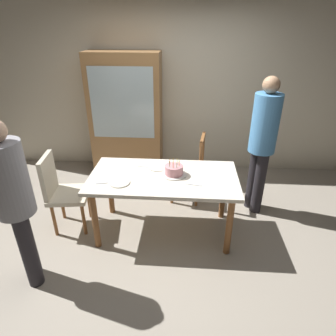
# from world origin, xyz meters

# --- Properties ---
(ground) EXTENTS (6.40, 6.40, 0.00)m
(ground) POSITION_xyz_m (0.00, 0.00, 0.00)
(ground) COLOR #9E9384
(back_wall) EXTENTS (6.40, 0.10, 2.60)m
(back_wall) POSITION_xyz_m (0.00, 1.85, 1.30)
(back_wall) COLOR beige
(back_wall) RESTS_ON ground
(dining_table) EXTENTS (1.64, 0.86, 0.75)m
(dining_table) POSITION_xyz_m (0.00, 0.00, 0.66)
(dining_table) COLOR silver
(dining_table) RESTS_ON ground
(birthday_cake) EXTENTS (0.28, 0.28, 0.18)m
(birthday_cake) POSITION_xyz_m (0.11, 0.03, 0.81)
(birthday_cake) COLOR silver
(birthday_cake) RESTS_ON dining_table
(plate_near_celebrant) EXTENTS (0.22, 0.22, 0.01)m
(plate_near_celebrant) POSITION_xyz_m (-0.45, -0.19, 0.76)
(plate_near_celebrant) COLOR silver
(plate_near_celebrant) RESTS_ON dining_table
(plate_far_side) EXTENTS (0.22, 0.22, 0.01)m
(plate_far_side) POSITION_xyz_m (-0.08, 0.19, 0.76)
(plate_far_side) COLOR silver
(plate_far_side) RESTS_ON dining_table
(fork_near_celebrant) EXTENTS (0.18, 0.06, 0.01)m
(fork_near_celebrant) POSITION_xyz_m (-0.61, -0.21, 0.76)
(fork_near_celebrant) COLOR silver
(fork_near_celebrant) RESTS_ON dining_table
(fork_far_side) EXTENTS (0.18, 0.05, 0.01)m
(fork_far_side) POSITION_xyz_m (-0.24, 0.20, 0.76)
(fork_far_side) COLOR silver
(fork_far_side) RESTS_ON dining_table
(fork_near_guest) EXTENTS (0.18, 0.05, 0.01)m
(fork_near_guest) POSITION_xyz_m (0.33, -0.17, 0.76)
(fork_near_guest) COLOR silver
(fork_near_guest) RESTS_ON dining_table
(chair_spindle_back) EXTENTS (0.49, 0.49, 0.95)m
(chair_spindle_back) POSITION_xyz_m (0.28, 0.74, 0.46)
(chair_spindle_back) COLOR tan
(chair_spindle_back) RESTS_ON ground
(chair_upholstered) EXTENTS (0.50, 0.49, 0.95)m
(chair_upholstered) POSITION_xyz_m (-1.21, -0.00, 0.53)
(chair_upholstered) COLOR beige
(chair_upholstered) RESTS_ON ground
(person_celebrant) EXTENTS (0.32, 0.32, 1.63)m
(person_celebrant) POSITION_xyz_m (-1.21, -0.83, 0.93)
(person_celebrant) COLOR #262328
(person_celebrant) RESTS_ON ground
(person_guest) EXTENTS (0.32, 0.32, 1.75)m
(person_guest) POSITION_xyz_m (1.16, 0.55, 1.00)
(person_guest) COLOR #262328
(person_guest) RESTS_ON ground
(china_cabinet) EXTENTS (1.10, 0.45, 1.90)m
(china_cabinet) POSITION_xyz_m (-0.72, 1.56, 0.95)
(china_cabinet) COLOR #9E7042
(china_cabinet) RESTS_ON ground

